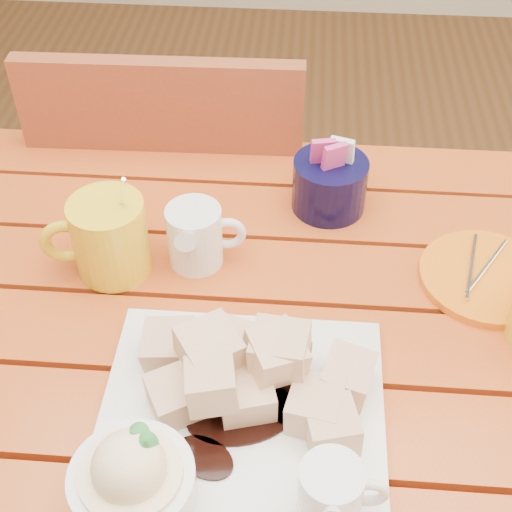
# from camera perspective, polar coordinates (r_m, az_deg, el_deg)

# --- Properties ---
(table) EXTENTS (1.20, 0.79, 0.75)m
(table) POSITION_cam_1_polar(r_m,az_deg,el_deg) (0.91, -1.74, -10.75)
(table) COLOR #A83C15
(table) RESTS_ON ground
(dessert_plate) EXTENTS (0.29, 0.29, 0.12)m
(dessert_plate) POSITION_cam_1_polar(r_m,az_deg,el_deg) (0.71, -2.64, -13.49)
(dessert_plate) COLOR white
(dessert_plate) RESTS_ON table
(coffee_mug_left) EXTENTS (0.13, 0.09, 0.15)m
(coffee_mug_left) POSITION_cam_1_polar(r_m,az_deg,el_deg) (0.89, -11.79, 1.54)
(coffee_mug_left) COLOR yellow
(coffee_mug_left) RESTS_ON table
(cream_pitcher) EXTENTS (0.10, 0.08, 0.08)m
(cream_pitcher) POSITION_cam_1_polar(r_m,az_deg,el_deg) (0.89, -4.79, 1.67)
(cream_pitcher) COLOR white
(cream_pitcher) RESTS_ON table
(sugar_caddy) EXTENTS (0.10, 0.10, 0.11)m
(sugar_caddy) POSITION_cam_1_polar(r_m,az_deg,el_deg) (0.98, 5.91, 5.81)
(sugar_caddy) COLOR black
(sugar_caddy) RESTS_ON table
(orange_saucer) EXTENTS (0.16, 0.16, 0.02)m
(orange_saucer) POSITION_cam_1_polar(r_m,az_deg,el_deg) (0.93, 18.00, -1.64)
(orange_saucer) COLOR orange
(orange_saucer) RESTS_ON table
(chair_far) EXTENTS (0.43, 0.43, 0.89)m
(chair_far) POSITION_cam_1_polar(r_m,az_deg,el_deg) (1.36, -5.71, 2.70)
(chair_far) COLOR brown
(chair_far) RESTS_ON ground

